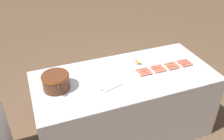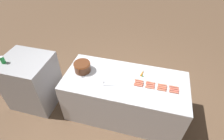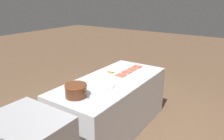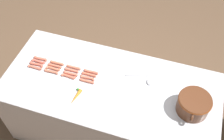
{
  "view_description": "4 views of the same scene",
  "coord_description": "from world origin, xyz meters",
  "px_view_note": "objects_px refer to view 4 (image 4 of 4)",
  "views": [
    {
      "loc": [
        -2.05,
        0.93,
        2.37
      ],
      "look_at": [
        0.1,
        0.11,
        0.87
      ],
      "focal_mm": 40.23,
      "sensor_mm": 36.0,
      "label": 1
    },
    {
      "loc": [
        -1.96,
        -0.3,
        2.79
      ],
      "look_at": [
        0.12,
        0.25,
        0.88
      ],
      "focal_mm": 28.07,
      "sensor_mm": 36.0,
      "label": 2
    },
    {
      "loc": [
        -1.71,
        2.51,
        2.0
      ],
      "look_at": [
        0.12,
        -0.19,
        0.91
      ],
      "focal_mm": 34.74,
      "sensor_mm": 36.0,
      "label": 3
    },
    {
      "loc": [
        1.36,
        0.46,
        2.83
      ],
      "look_at": [
        -0.15,
        -0.03,
        0.86
      ],
      "focal_mm": 43.4,
      "sensor_mm": 36.0,
      "label": 4
    }
  ],
  "objects_px": {
    "hot_dog_8": "(36,64)",
    "carrot": "(76,97)",
    "hot_dog_15": "(87,81)",
    "hot_dog_1": "(57,63)",
    "hot_dog_12": "(35,67)",
    "hot_dog_4": "(38,61)",
    "serving_spoon": "(145,80)",
    "hot_dog_14": "(68,76)",
    "hot_dog_0": "(40,59)",
    "hot_dog_2": "(74,67)",
    "hot_dog_3": "(91,72)",
    "hot_dog_5": "(55,66)",
    "hot_dog_10": "(71,73)",
    "hot_dog_6": "(72,70)",
    "hot_dog_11": "(87,78)",
    "hot_dog_9": "(53,68)",
    "hot_dog_7": "(89,74)",
    "bean_pot": "(194,104)",
    "hot_dog_13": "(51,71)"
  },
  "relations": [
    {
      "from": "hot_dog_7",
      "to": "hot_dog_11",
      "type": "height_order",
      "value": "same"
    },
    {
      "from": "hot_dog_10",
      "to": "hot_dog_13",
      "type": "xyz_separation_m",
      "value": [
        0.04,
        -0.18,
        0.0
      ]
    },
    {
      "from": "hot_dog_14",
      "to": "serving_spoon",
      "type": "bearing_deg",
      "value": 104.89
    },
    {
      "from": "hot_dog_5",
      "to": "hot_dog_15",
      "type": "relative_size",
      "value": 1.0
    },
    {
      "from": "hot_dog_5",
      "to": "hot_dog_10",
      "type": "height_order",
      "value": "same"
    },
    {
      "from": "bean_pot",
      "to": "hot_dog_9",
      "type": "bearing_deg",
      "value": -91.84
    },
    {
      "from": "hot_dog_0",
      "to": "serving_spoon",
      "type": "height_order",
      "value": "hot_dog_0"
    },
    {
      "from": "hot_dog_3",
      "to": "hot_dog_13",
      "type": "xyz_separation_m",
      "value": [
        0.11,
        -0.36,
        0.0
      ]
    },
    {
      "from": "hot_dog_9",
      "to": "hot_dog_10",
      "type": "bearing_deg",
      "value": 88.78
    },
    {
      "from": "hot_dog_7",
      "to": "hot_dog_9",
      "type": "relative_size",
      "value": 1.0
    },
    {
      "from": "hot_dog_5",
      "to": "serving_spoon",
      "type": "bearing_deg",
      "value": 96.97
    },
    {
      "from": "hot_dog_12",
      "to": "hot_dog_14",
      "type": "distance_m",
      "value": 0.35
    },
    {
      "from": "hot_dog_12",
      "to": "hot_dog_1",
      "type": "bearing_deg",
      "value": 122.72
    },
    {
      "from": "hot_dog_2",
      "to": "hot_dog_10",
      "type": "bearing_deg",
      "value": 1.42
    },
    {
      "from": "hot_dog_4",
      "to": "hot_dog_0",
      "type": "bearing_deg",
      "value": 175.95
    },
    {
      "from": "hot_dog_2",
      "to": "hot_dog_5",
      "type": "relative_size",
      "value": 1.0
    },
    {
      "from": "hot_dog_1",
      "to": "hot_dog_12",
      "type": "xyz_separation_m",
      "value": [
        0.11,
        -0.18,
        0.0
      ]
    },
    {
      "from": "hot_dog_12",
      "to": "hot_dog_15",
      "type": "xyz_separation_m",
      "value": [
        -0.0,
        0.53,
        0.0
      ]
    },
    {
      "from": "hot_dog_4",
      "to": "hot_dog_5",
      "type": "height_order",
      "value": "same"
    },
    {
      "from": "hot_dog_10",
      "to": "hot_dog_15",
      "type": "height_order",
      "value": "same"
    },
    {
      "from": "hot_dog_3",
      "to": "hot_dog_15",
      "type": "height_order",
      "value": "same"
    },
    {
      "from": "hot_dog_4",
      "to": "hot_dog_12",
      "type": "height_order",
      "value": "same"
    },
    {
      "from": "hot_dog_1",
      "to": "hot_dog_3",
      "type": "xyz_separation_m",
      "value": [
        0.0,
        0.35,
        0.0
      ]
    },
    {
      "from": "hot_dog_15",
      "to": "hot_dog_1",
      "type": "bearing_deg",
      "value": -107.93
    },
    {
      "from": "hot_dog_10",
      "to": "bean_pot",
      "type": "relative_size",
      "value": 0.42
    },
    {
      "from": "hot_dog_6",
      "to": "hot_dog_11",
      "type": "xyz_separation_m",
      "value": [
        0.04,
        0.17,
        0.0
      ]
    },
    {
      "from": "hot_dog_6",
      "to": "hot_dog_9",
      "type": "distance_m",
      "value": 0.18
    },
    {
      "from": "hot_dog_2",
      "to": "hot_dog_15",
      "type": "height_order",
      "value": "same"
    },
    {
      "from": "hot_dog_3",
      "to": "hot_dog_7",
      "type": "xyz_separation_m",
      "value": [
        0.04,
        -0.01,
        0.0
      ]
    },
    {
      "from": "hot_dog_6",
      "to": "hot_dog_15",
      "type": "relative_size",
      "value": 1.0
    },
    {
      "from": "bean_pot",
      "to": "hot_dog_10",
      "type": "bearing_deg",
      "value": -91.94
    },
    {
      "from": "hot_dog_15",
      "to": "serving_spoon",
      "type": "distance_m",
      "value": 0.53
    },
    {
      "from": "hot_dog_1",
      "to": "hot_dog_15",
      "type": "distance_m",
      "value": 0.37
    },
    {
      "from": "hot_dog_1",
      "to": "hot_dog_2",
      "type": "height_order",
      "value": "same"
    },
    {
      "from": "hot_dog_6",
      "to": "carrot",
      "type": "height_order",
      "value": "carrot"
    },
    {
      "from": "hot_dog_4",
      "to": "serving_spoon",
      "type": "xyz_separation_m",
      "value": [
        -0.1,
        1.04,
        -0.0
      ]
    },
    {
      "from": "hot_dog_7",
      "to": "carrot",
      "type": "xyz_separation_m",
      "value": [
        0.27,
        -0.02,
        0.0
      ]
    },
    {
      "from": "hot_dog_10",
      "to": "hot_dog_15",
      "type": "bearing_deg",
      "value": 78.22
    },
    {
      "from": "hot_dog_15",
      "to": "bean_pot",
      "type": "distance_m",
      "value": 0.95
    },
    {
      "from": "hot_dog_3",
      "to": "serving_spoon",
      "type": "relative_size",
      "value": 0.55
    },
    {
      "from": "hot_dog_4",
      "to": "hot_dog_5",
      "type": "xyz_separation_m",
      "value": [
        0.0,
        0.17,
        0.0
      ]
    },
    {
      "from": "hot_dog_2",
      "to": "hot_dog_15",
      "type": "relative_size",
      "value": 1.0
    },
    {
      "from": "hot_dog_5",
      "to": "hot_dog_7",
      "type": "height_order",
      "value": "same"
    },
    {
      "from": "hot_dog_3",
      "to": "hot_dog_5",
      "type": "height_order",
      "value": "same"
    },
    {
      "from": "hot_dog_0",
      "to": "carrot",
      "type": "height_order",
      "value": "carrot"
    },
    {
      "from": "hot_dog_6",
      "to": "carrot",
      "type": "bearing_deg",
      "value": 30.06
    },
    {
      "from": "hot_dog_12",
      "to": "hot_dog_14",
      "type": "height_order",
      "value": "same"
    },
    {
      "from": "hot_dog_8",
      "to": "carrot",
      "type": "relative_size",
      "value": 0.8
    },
    {
      "from": "hot_dog_12",
      "to": "hot_dog_14",
      "type": "xyz_separation_m",
      "value": [
        0.0,
        0.35,
        0.0
      ]
    },
    {
      "from": "hot_dog_0",
      "to": "hot_dog_7",
      "type": "relative_size",
      "value": 1.0
    }
  ]
}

